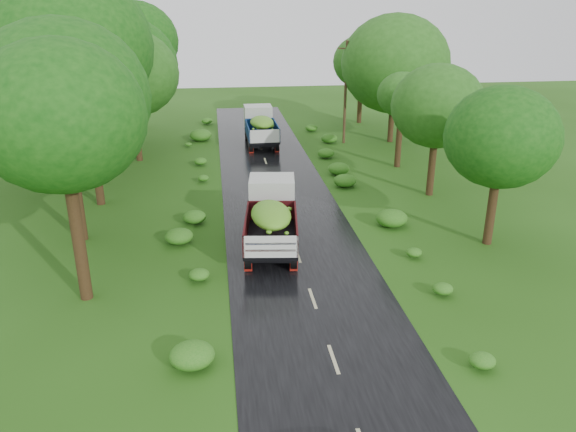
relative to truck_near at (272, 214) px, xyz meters
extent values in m
plane|color=#21490F|center=(1.05, -9.46, -1.54)|extent=(120.00, 120.00, 0.00)
cube|color=black|center=(1.05, -4.46, -1.53)|extent=(6.50, 80.00, 0.02)
cube|color=#BFB78C|center=(1.05, -9.46, -1.51)|extent=(0.12, 1.60, 0.00)
cube|color=#BFB78C|center=(1.05, -5.46, -1.51)|extent=(0.12, 1.60, 0.00)
cube|color=#BFB78C|center=(1.05, -1.46, -1.51)|extent=(0.12, 1.60, 0.00)
cube|color=#BFB78C|center=(1.05, 2.54, -1.51)|extent=(0.12, 1.60, 0.00)
cube|color=#BFB78C|center=(1.05, 6.54, -1.51)|extent=(0.12, 1.60, 0.00)
cube|color=#BFB78C|center=(1.05, 10.54, -1.51)|extent=(0.12, 1.60, 0.00)
cube|color=#BFB78C|center=(1.05, 14.54, -1.51)|extent=(0.12, 1.60, 0.00)
cube|color=#BFB78C|center=(1.05, 18.54, -1.51)|extent=(0.12, 1.60, 0.00)
cube|color=#BFB78C|center=(1.05, 22.54, -1.51)|extent=(0.12, 1.60, 0.00)
cube|color=#BFB78C|center=(1.05, 26.54, -1.51)|extent=(0.12, 1.60, 0.00)
cube|color=#BFB78C|center=(1.05, 30.54, -1.51)|extent=(0.12, 1.60, 0.00)
cube|color=black|center=(-0.04, -0.32, -0.88)|extent=(2.39, 5.85, 0.28)
cylinder|color=black|center=(-0.77, 1.85, -1.03)|extent=(0.40, 1.04, 1.01)
cylinder|color=black|center=(1.17, 1.62, -1.03)|extent=(0.40, 1.04, 1.01)
cylinder|color=black|center=(-1.16, -1.49, -1.03)|extent=(0.40, 1.04, 1.01)
cylinder|color=black|center=(0.79, -1.72, -1.03)|extent=(0.40, 1.04, 1.01)
cylinder|color=black|center=(-1.28, -2.52, -1.03)|extent=(0.40, 1.04, 1.01)
cylinder|color=black|center=(0.67, -2.74, -1.03)|extent=(0.40, 1.04, 1.01)
cube|color=maroon|center=(-1.32, -2.86, -1.25)|extent=(0.35, 0.08, 0.45)
cube|color=maroon|center=(0.63, -3.08, -1.25)|extent=(0.35, 0.08, 0.45)
cube|color=silver|center=(0.23, 1.94, 0.22)|extent=(2.44, 2.16, 1.92)
cube|color=black|center=(-0.16, -1.37, -0.66)|extent=(2.81, 4.58, 0.16)
cube|color=#440C12|center=(-1.27, -1.24, -0.10)|extent=(0.58, 4.32, 0.96)
cube|color=#440C12|center=(0.95, -1.50, -0.10)|extent=(0.58, 4.32, 0.96)
cube|color=#440C12|center=(0.09, 0.74, -0.10)|extent=(2.32, 0.35, 0.96)
cube|color=silver|center=(-0.41, -3.49, -0.10)|extent=(2.32, 0.35, 0.96)
ellipsoid|color=#457C16|center=(-0.16, -1.37, 0.51)|extent=(2.36, 3.85, 1.01)
cube|color=black|center=(1.14, 19.36, -0.88)|extent=(1.80, 5.74, 0.28)
cylinder|color=black|center=(0.13, 21.43, -1.03)|extent=(0.29, 1.02, 1.02)
cylinder|color=black|center=(2.10, 21.45, -1.03)|extent=(0.29, 1.02, 1.02)
cylinder|color=black|center=(0.17, 18.05, -1.03)|extent=(0.29, 1.02, 1.02)
cylinder|color=black|center=(2.14, 18.07, -1.03)|extent=(0.29, 1.02, 1.02)
cylinder|color=black|center=(0.17, 17.01, -1.03)|extent=(0.29, 1.02, 1.02)
cylinder|color=black|center=(2.15, 17.03, -1.03)|extent=(0.29, 1.02, 1.02)
cube|color=maroon|center=(0.18, 16.67, -1.25)|extent=(0.35, 0.04, 0.46)
cube|color=maroon|center=(2.15, 16.68, -1.25)|extent=(0.35, 0.04, 0.46)
cube|color=silver|center=(1.12, 21.65, 0.23)|extent=(2.26, 1.95, 1.93)
cube|color=black|center=(1.15, 18.29, -0.65)|extent=(2.38, 4.39, 0.16)
cube|color=navy|center=(0.02, 18.28, -0.09)|extent=(0.12, 4.37, 0.97)
cube|color=navy|center=(2.28, 18.30, -0.09)|extent=(0.12, 4.37, 0.97)
cube|color=navy|center=(1.13, 20.44, -0.09)|extent=(2.34, 0.10, 0.97)
cube|color=silver|center=(1.17, 16.15, -0.09)|extent=(2.34, 0.10, 0.97)
ellipsoid|color=#457C16|center=(1.15, 18.29, 0.52)|extent=(2.00, 3.69, 1.02)
cylinder|color=#382616|center=(7.85, 19.12, 2.46)|extent=(0.28, 0.28, 8.00)
cube|color=#382616|center=(7.85, 19.12, 5.86)|extent=(1.35, 0.58, 0.10)
cylinder|color=black|center=(-7.78, -4.22, 2.56)|extent=(0.48, 0.48, 8.18)
ellipsoid|color=#10480D|center=(-7.78, -4.22, 5.67)|extent=(3.47, 3.47, 3.12)
cylinder|color=black|center=(-9.11, 1.77, 2.38)|extent=(0.47, 0.47, 7.84)
ellipsoid|color=#10480D|center=(-9.11, 1.77, 5.36)|extent=(3.94, 3.94, 3.55)
cylinder|color=black|center=(-9.14, 6.82, 2.23)|extent=(0.46, 0.46, 7.54)
ellipsoid|color=#10480D|center=(-9.14, 6.82, 5.10)|extent=(3.29, 3.29, 2.96)
cylinder|color=black|center=(-11.03, 12.27, 3.17)|extent=(0.51, 0.51, 9.41)
ellipsoid|color=#10480D|center=(-11.03, 12.27, 6.74)|extent=(4.52, 4.52, 4.07)
cylinder|color=black|center=(-7.99, 15.97, 1.97)|extent=(0.45, 0.45, 7.01)
ellipsoid|color=#10480D|center=(-7.99, 15.97, 4.63)|extent=(3.62, 3.62, 3.26)
cylinder|color=black|center=(-8.95, 20.52, 2.02)|extent=(0.45, 0.45, 7.12)
ellipsoid|color=#10480D|center=(-8.95, 20.52, 4.73)|extent=(3.96, 3.96, 3.57)
cylinder|color=black|center=(-8.92, 26.98, 2.76)|extent=(0.49, 0.49, 8.58)
ellipsoid|color=#10480D|center=(-8.92, 26.98, 6.02)|extent=(3.85, 3.85, 3.46)
cylinder|color=black|center=(10.29, -1.28, 1.42)|extent=(0.42, 0.42, 5.92)
ellipsoid|color=#205415|center=(10.29, -1.28, 3.68)|extent=(3.20, 3.20, 2.88)
cylinder|color=black|center=(10.12, 5.95, 1.48)|extent=(0.42, 0.42, 6.04)
ellipsoid|color=#205415|center=(10.12, 5.95, 3.78)|extent=(3.25, 3.25, 2.92)
cylinder|color=black|center=(10.05, 11.97, 1.30)|extent=(0.42, 0.42, 5.67)
ellipsoid|color=#205415|center=(10.05, 11.97, 3.45)|extent=(2.59, 2.59, 2.33)
cylinder|color=black|center=(11.72, 19.08, 1.99)|extent=(0.45, 0.45, 7.05)
ellipsoid|color=#205415|center=(11.72, 19.08, 4.66)|extent=(4.12, 4.12, 3.70)
cylinder|color=black|center=(11.06, 26.75, 1.63)|extent=(0.43, 0.43, 6.33)
ellipsoid|color=#205415|center=(11.06, 26.75, 4.04)|extent=(3.24, 3.24, 2.92)
camera|label=1|loc=(-2.44, -24.52, 9.54)|focal=35.00mm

